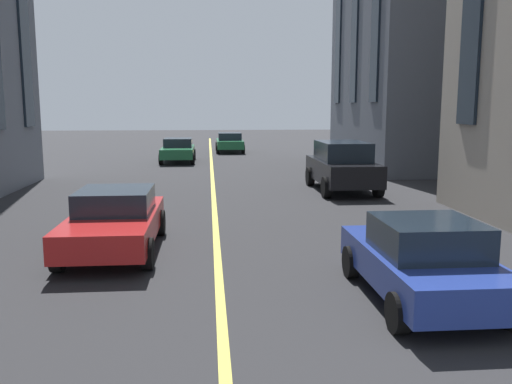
# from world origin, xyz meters

# --- Properties ---
(lane_centre_line) EXTENTS (80.00, 0.16, 0.01)m
(lane_centre_line) POSITION_xyz_m (20.00, 0.00, 0.00)
(lane_centre_line) COLOR #D8C64C
(lane_centre_line) RESTS_ON ground_plane
(car_blue_mid) EXTENTS (3.90, 1.89, 1.40)m
(car_blue_mid) POSITION_xyz_m (13.03, -3.33, 0.70)
(car_blue_mid) COLOR navy
(car_blue_mid) RESTS_ON ground_plane
(car_green_trailing) EXTENTS (4.40, 1.95, 1.37)m
(car_green_trailing) POSITION_xyz_m (36.48, 1.92, 0.70)
(car_green_trailing) COLOR #1E6038
(car_green_trailing) RESTS_ON ground_plane
(car_black_parked_a) EXTENTS (4.70, 2.14, 1.88)m
(car_black_parked_a) POSITION_xyz_m (24.84, -4.90, 0.97)
(car_black_parked_a) COLOR black
(car_black_parked_a) RESTS_ON ground_plane
(car_green_oncoming) EXTENTS (4.40, 1.95, 1.37)m
(car_green_oncoming) POSITION_xyz_m (43.17, -1.34, 0.70)
(car_green_oncoming) COLOR #1E6038
(car_green_oncoming) RESTS_ON ground_plane
(car_red_far) EXTENTS (4.40, 1.95, 1.37)m
(car_red_far) POSITION_xyz_m (16.70, 2.26, 0.70)
(car_red_far) COLOR #B21E1E
(car_red_far) RESTS_ON ground_plane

